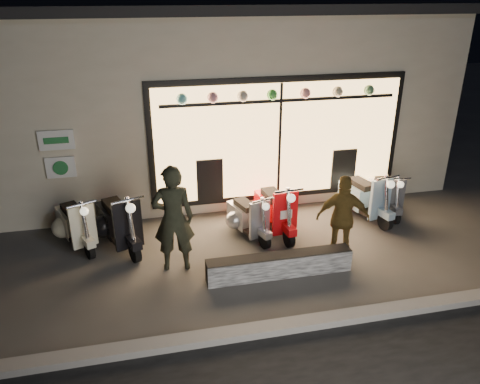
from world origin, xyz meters
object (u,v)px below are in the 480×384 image
object	(u,v)px
graffiti_barrier	(279,265)
scooter_silver	(246,216)
scooter_red	(273,208)
man	(173,219)
woman	(343,218)

from	to	relation	value
graffiti_barrier	scooter_silver	world-z (taller)	scooter_silver
scooter_red	man	world-z (taller)	man
graffiti_barrier	scooter_red	bearing A→B (deg)	77.26
woman	scooter_red	bearing A→B (deg)	-38.22
graffiti_barrier	scooter_silver	distance (m)	1.60
scooter_silver	man	distance (m)	1.85
scooter_red	man	distance (m)	2.36
scooter_silver	scooter_red	world-z (taller)	scooter_red
graffiti_barrier	woman	xyz separation A→B (m)	(1.25, 0.34, 0.59)
woman	graffiti_barrier	bearing A→B (deg)	33.84
woman	scooter_silver	bearing A→B (deg)	-21.82
scooter_red	woman	xyz separation A→B (m)	(0.87, -1.33, 0.35)
scooter_silver	man	bearing A→B (deg)	-164.62
man	woman	size ratio (longest dim) A/B	1.21
scooter_silver	scooter_red	distance (m)	0.59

